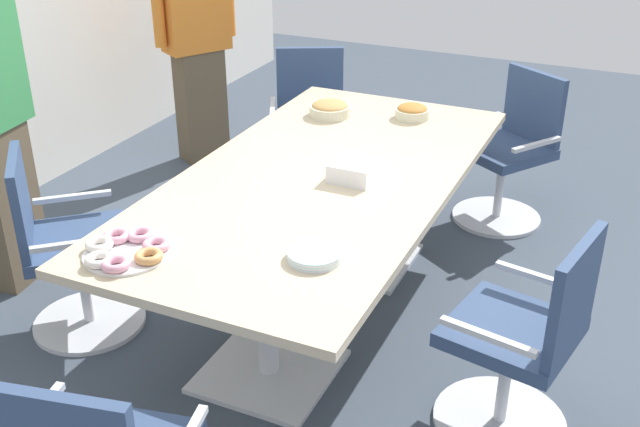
{
  "coord_description": "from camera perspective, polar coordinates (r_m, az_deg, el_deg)",
  "views": [
    {
      "loc": [
        -2.96,
        -1.35,
        2.21
      ],
      "look_at": [
        0.0,
        0.0,
        0.55
      ],
      "focal_mm": 43.24,
      "sensor_mm": 36.0,
      "label": 1
    }
  ],
  "objects": [
    {
      "name": "snack_bowl_cookies",
      "position": [
        4.3,
        0.73,
        7.76
      ],
      "size": [
        0.23,
        0.23,
        0.09
      ],
      "color": "beige",
      "rests_on": "conference_table"
    },
    {
      "name": "conference_table",
      "position": [
        3.62,
        0.0,
        1.06
      ],
      "size": [
        2.4,
        1.2,
        0.75
      ],
      "color": "#CCB793",
      "rests_on": "ground"
    },
    {
      "name": "office_chair_2",
      "position": [
        3.1,
        14.79,
        -9.57
      ],
      "size": [
        0.63,
        0.63,
        0.91
      ],
      "rotation": [
        0.0,
        0.0,
        -0.19
      ],
      "color": "silver",
      "rests_on": "ground"
    },
    {
      "name": "plate_stack",
      "position": [
        2.87,
        -0.4,
        -3.11
      ],
      "size": [
        0.21,
        0.21,
        0.04
      ],
      "color": "white",
      "rests_on": "conference_table"
    },
    {
      "name": "ground_plane",
      "position": [
        3.94,
        0.0,
        -7.22
      ],
      "size": [
        10.0,
        10.0,
        0.01
      ],
      "primitive_type": "cube",
      "color": "#3D4754"
    },
    {
      "name": "office_chair_4",
      "position": [
        5.09,
        -0.69,
        6.24
      ],
      "size": [
        0.72,
        0.72,
        0.91
      ],
      "rotation": [
        0.0,
        0.0,
        -4.25
      ],
      "color": "silver",
      "rests_on": "ground"
    },
    {
      "name": "napkin_pile",
      "position": [
        3.51,
        2.52,
        3.2
      ],
      "size": [
        0.2,
        0.2,
        0.09
      ],
      "primitive_type": "cube",
      "color": "white",
      "rests_on": "conference_table"
    },
    {
      "name": "snack_bowl_pretzels",
      "position": [
        4.29,
        6.83,
        7.5
      ],
      "size": [
        0.19,
        0.19,
        0.08
      ],
      "color": "beige",
      "rests_on": "conference_table"
    },
    {
      "name": "donut_platter",
      "position": [
        2.99,
        -14.19,
        -2.64
      ],
      "size": [
        0.33,
        0.33,
        0.04
      ],
      "color": "white",
      "rests_on": "conference_table"
    },
    {
      "name": "office_chair_3",
      "position": [
        4.8,
        13.84,
        4.1
      ],
      "size": [
        0.75,
        0.75,
        0.91
      ],
      "rotation": [
        0.0,
        0.0,
        0.99
      ],
      "color": "silver",
      "rests_on": "ground"
    },
    {
      "name": "person_standing_1",
      "position": [
        5.5,
        -9.12,
        12.59
      ],
      "size": [
        0.57,
        0.41,
        1.68
      ],
      "rotation": [
        0.0,
        0.0,
        -3.67
      ],
      "color": "brown",
      "rests_on": "ground"
    },
    {
      "name": "office_chair_0",
      "position": [
        3.8,
        -18.23,
        -2.85
      ],
      "size": [
        0.76,
        0.76,
        0.91
      ],
      "rotation": [
        0.0,
        0.0,
        -2.42
      ],
      "color": "silver",
      "rests_on": "ground"
    }
  ]
}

